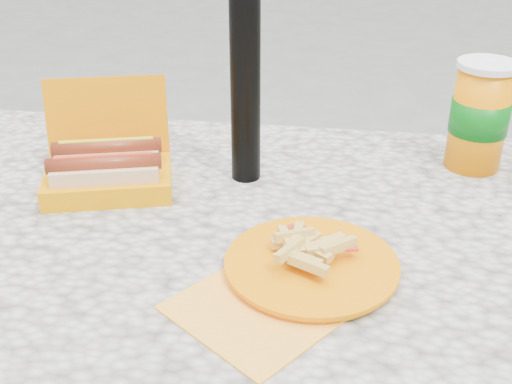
# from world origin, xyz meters

# --- Properties ---
(picnic_table) EXTENTS (1.20, 0.80, 0.75)m
(picnic_table) POSITION_xyz_m (0.00, 0.00, 0.64)
(picnic_table) COLOR beige
(picnic_table) RESTS_ON ground
(hotdog_box) EXTENTS (0.24, 0.22, 0.17)m
(hotdog_box) POSITION_xyz_m (-0.22, 0.08, 0.79)
(hotdog_box) COLOR orange
(hotdog_box) RESTS_ON picnic_table
(fries_plate) EXTENTS (0.31, 0.34, 0.05)m
(fries_plate) POSITION_xyz_m (0.13, -0.11, 0.76)
(fries_plate) COLOR #FCA730
(fries_plate) RESTS_ON picnic_table
(soda_cup) EXTENTS (0.10, 0.10, 0.19)m
(soda_cup) POSITION_xyz_m (0.40, 0.26, 0.85)
(soda_cup) COLOR #FF8400
(soda_cup) RESTS_ON picnic_table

